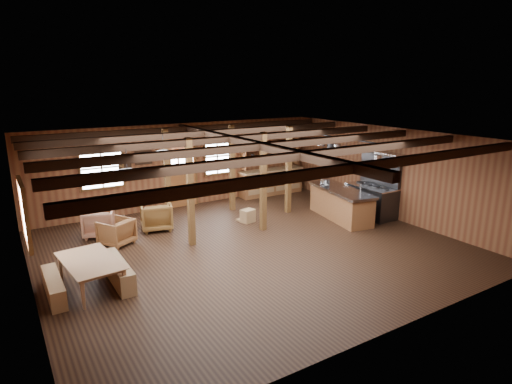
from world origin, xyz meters
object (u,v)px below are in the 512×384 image
(armchair_c, at_px, (99,223))
(commercial_range, at_px, (373,196))
(armchair_a, at_px, (116,232))
(dining_table, at_px, (93,273))
(kitchen_island, at_px, (341,204))
(armchair_b, at_px, (156,216))

(armchair_c, bearing_deg, commercial_range, 179.37)
(armchair_a, bearing_deg, dining_table, 34.85)
(armchair_a, distance_m, armchair_c, 0.95)
(commercial_range, height_order, armchair_a, commercial_range)
(kitchen_island, relative_size, commercial_range, 1.28)
(kitchen_island, distance_m, armchair_b, 5.57)
(kitchen_island, distance_m, armchair_c, 7.11)
(armchair_b, bearing_deg, kitchen_island, 171.65)
(armchair_a, xyz_separation_m, armchair_c, (-0.24, 0.92, 0.03))
(armchair_b, relative_size, armchair_c, 1.05)
(commercial_range, bearing_deg, kitchen_island, 164.02)
(commercial_range, bearing_deg, armchair_c, 161.23)
(armchair_a, xyz_separation_m, armchair_b, (1.28, 0.60, 0.05))
(kitchen_island, height_order, commercial_range, commercial_range)
(commercial_range, distance_m, armchair_b, 6.66)
(kitchen_island, xyz_separation_m, armchair_c, (-6.71, 2.34, -0.10))
(armchair_b, bearing_deg, armchair_c, 0.88)
(armchair_c, bearing_deg, armchair_b, -173.83)
(armchair_a, bearing_deg, armchair_c, -105.22)
(commercial_range, bearing_deg, armchair_a, 167.13)
(armchair_b, distance_m, armchair_c, 1.55)
(kitchen_island, relative_size, armchair_c, 3.17)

